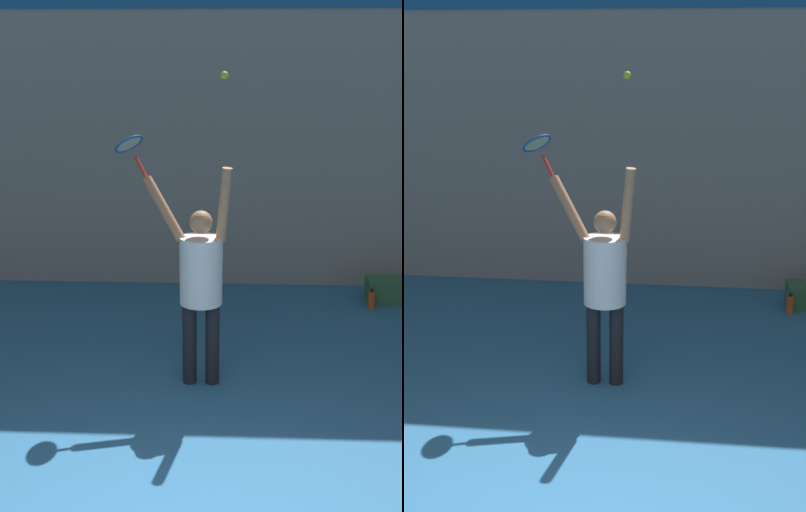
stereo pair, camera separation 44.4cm
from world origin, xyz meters
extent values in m
cube|color=gray|center=(0.00, 5.72, 2.50)|extent=(18.00, 0.10, 5.00)
cylinder|color=black|center=(-0.17, 2.76, 0.39)|extent=(0.13, 0.13, 0.79)
cylinder|color=black|center=(0.04, 2.76, 0.39)|extent=(0.13, 0.13, 0.79)
cylinder|color=white|center=(-0.07, 2.76, 1.10)|extent=(0.38, 0.38, 0.62)
sphere|color=tan|center=(-0.07, 2.76, 1.54)|extent=(0.20, 0.20, 0.20)
cylinder|color=tan|center=(0.13, 2.74, 1.70)|extent=(0.18, 0.17, 0.66)
cylinder|color=tan|center=(-0.41, 2.89, 1.62)|extent=(0.44, 0.38, 0.56)
cylinder|color=red|center=(-0.63, 3.07, 1.97)|extent=(0.15, 0.13, 0.21)
torus|color=#1E51A5|center=(-0.75, 3.17, 2.17)|extent=(0.36, 0.37, 0.19)
cylinder|color=beige|center=(-0.75, 3.17, 2.17)|extent=(0.30, 0.31, 0.15)
sphere|color=#CCDB2D|center=(0.13, 2.64, 2.79)|extent=(0.06, 0.06, 0.06)
cylinder|color=#D84C19|center=(1.87, 4.79, 0.11)|extent=(0.08, 0.08, 0.22)
cylinder|color=black|center=(1.87, 4.79, 0.24)|extent=(0.04, 0.04, 0.04)
cube|color=#33663F|center=(2.20, 5.06, 0.15)|extent=(0.68, 0.35, 0.29)
camera|label=1|loc=(0.22, -3.30, 3.01)|focal=50.00mm
camera|label=2|loc=(0.66, -3.26, 3.01)|focal=50.00mm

